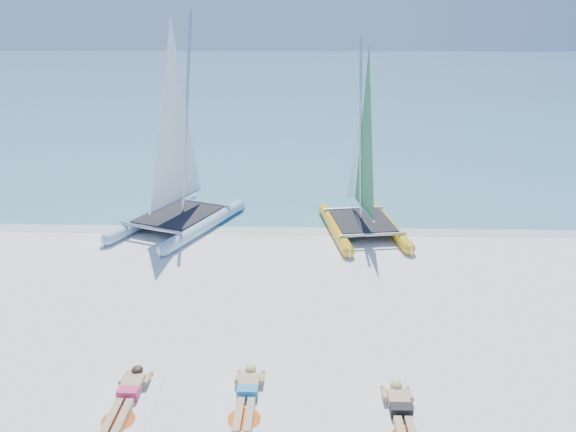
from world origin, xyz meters
The scene contains 11 objects.
ground centered at (0.00, 0.00, 0.00)m, with size 140.00×140.00×0.00m, color white.
sea centered at (0.00, 63.00, 0.01)m, with size 140.00×115.00×0.01m, color #72B2BE.
wet_sand_strip centered at (0.00, 5.50, 0.00)m, with size 140.00×1.40×0.01m, color silver.
catamaran_blue centered at (-3.33, 5.54, 2.05)m, with size 4.12×5.57×6.88m.
catamaran_yellow centered at (2.49, 5.60, 1.91)m, with size 2.77×4.88×6.07m.
towel_a centered at (-2.36, -3.62, 0.01)m, with size 1.00×1.85×0.02m, color white.
sunbather_a centered at (-2.36, -3.43, 0.12)m, with size 0.37×1.73×0.26m.
towel_b centered at (-0.25, -3.52, 0.01)m, with size 1.00×1.85×0.02m, color white.
sunbather_b centered at (-0.25, -3.33, 0.12)m, with size 0.37×1.73×0.26m.
towel_c centered at (2.39, -3.93, 0.01)m, with size 1.00×1.85×0.02m, color white.
sunbather_c centered at (2.39, -3.74, 0.12)m, with size 0.37×1.73×0.26m.
Camera 1 is at (0.72, -11.61, 6.33)m, focal length 35.00 mm.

